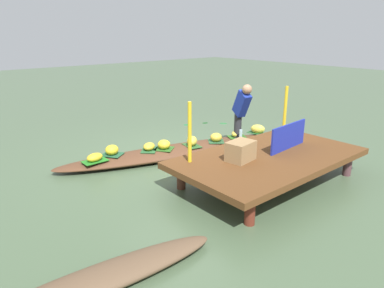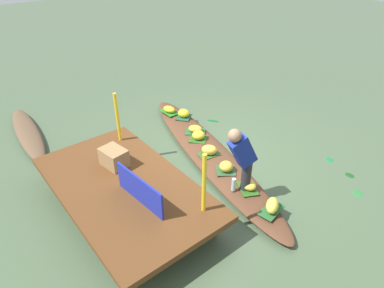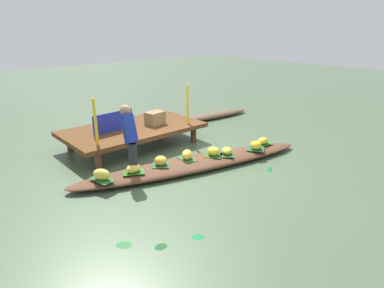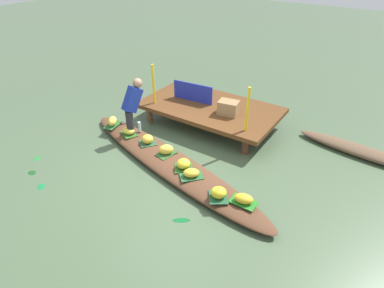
{
  "view_description": "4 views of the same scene",
  "coord_description": "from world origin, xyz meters",
  "px_view_note": "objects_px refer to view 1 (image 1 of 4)",
  "views": [
    {
      "loc": [
        4.24,
        5.32,
        2.42
      ],
      "look_at": [
        0.26,
        0.58,
        0.42
      ],
      "focal_mm": 32.93,
      "sensor_mm": 36.0,
      "label": 1
    },
    {
      "loc": [
        -4.04,
        3.67,
        3.8
      ],
      "look_at": [
        -0.04,
        0.45,
        0.51
      ],
      "focal_mm": 31.31,
      "sensor_mm": 36.0,
      "label": 2
    },
    {
      "loc": [
        -4.19,
        -4.67,
        2.73
      ],
      "look_at": [
        0.23,
        0.37,
        0.36
      ],
      "focal_mm": 31.19,
      "sensor_mm": 36.0,
      "label": 3
    },
    {
      "loc": [
        3.31,
        -4.16,
        3.86
      ],
      "look_at": [
        0.34,
        0.31,
        0.48
      ],
      "focal_mm": 30.89,
      "sensor_mm": 36.0,
      "label": 4
    }
  ],
  "objects_px": {
    "water_bottle": "(241,135)",
    "produce_crate": "(241,151)",
    "vendor_boat": "(183,150)",
    "banana_bunch_3": "(237,134)",
    "banana_bunch_4": "(258,129)",
    "banana_bunch_0": "(112,150)",
    "banana_bunch_2": "(149,146)",
    "vendor_person": "(241,108)",
    "banana_bunch_7": "(216,137)",
    "banana_bunch_6": "(192,141)",
    "market_banner": "(288,136)",
    "banana_bunch_5": "(164,144)",
    "moored_boat": "(100,279)",
    "banana_bunch_1": "(95,157)"
  },
  "relations": [
    {
      "from": "banana_bunch_6",
      "to": "banana_bunch_4",
      "type": "bearing_deg",
      "value": 171.47
    },
    {
      "from": "banana_bunch_4",
      "to": "market_banner",
      "type": "distance_m",
      "value": 2.0
    },
    {
      "from": "banana_bunch_4",
      "to": "market_banner",
      "type": "relative_size",
      "value": 0.31
    },
    {
      "from": "banana_bunch_1",
      "to": "water_bottle",
      "type": "bearing_deg",
      "value": 164.5
    },
    {
      "from": "banana_bunch_7",
      "to": "banana_bunch_0",
      "type": "bearing_deg",
      "value": -17.55
    },
    {
      "from": "banana_bunch_2",
      "to": "vendor_person",
      "type": "height_order",
      "value": "vendor_person"
    },
    {
      "from": "banana_bunch_3",
      "to": "banana_bunch_7",
      "type": "distance_m",
      "value": 0.59
    },
    {
      "from": "vendor_boat",
      "to": "market_banner",
      "type": "relative_size",
      "value": 4.97
    },
    {
      "from": "banana_bunch_0",
      "to": "produce_crate",
      "type": "height_order",
      "value": "produce_crate"
    },
    {
      "from": "banana_bunch_6",
      "to": "produce_crate",
      "type": "xyz_separation_m",
      "value": [
        0.45,
        1.72,
        0.34
      ]
    },
    {
      "from": "banana_bunch_3",
      "to": "banana_bunch_4",
      "type": "xyz_separation_m",
      "value": [
        -0.58,
        0.09,
        0.02
      ]
    },
    {
      "from": "banana_bunch_5",
      "to": "market_banner",
      "type": "distance_m",
      "value": 2.4
    },
    {
      "from": "vendor_person",
      "to": "banana_bunch_3",
      "type": "bearing_deg",
      "value": -110.85
    },
    {
      "from": "produce_crate",
      "to": "banana_bunch_7",
      "type": "bearing_deg",
      "value": -122.37
    },
    {
      "from": "banana_bunch_3",
      "to": "vendor_person",
      "type": "relative_size",
      "value": 0.23
    },
    {
      "from": "banana_bunch_3",
      "to": "banana_bunch_4",
      "type": "relative_size",
      "value": 0.88
    },
    {
      "from": "market_banner",
      "to": "water_bottle",
      "type": "bearing_deg",
      "value": -111.34
    },
    {
      "from": "water_bottle",
      "to": "produce_crate",
      "type": "relative_size",
      "value": 0.53
    },
    {
      "from": "banana_bunch_3",
      "to": "banana_bunch_6",
      "type": "height_order",
      "value": "banana_bunch_6"
    },
    {
      "from": "moored_boat",
      "to": "banana_bunch_5",
      "type": "xyz_separation_m",
      "value": [
        -2.65,
        -2.62,
        0.19
      ]
    },
    {
      "from": "banana_bunch_2",
      "to": "banana_bunch_6",
      "type": "relative_size",
      "value": 1.02
    },
    {
      "from": "banana_bunch_1",
      "to": "water_bottle",
      "type": "relative_size",
      "value": 1.33
    },
    {
      "from": "vendor_person",
      "to": "vendor_boat",
      "type": "bearing_deg",
      "value": -18.67
    },
    {
      "from": "produce_crate",
      "to": "banana_bunch_0",
      "type": "bearing_deg",
      "value": -64.99
    },
    {
      "from": "vendor_boat",
      "to": "water_bottle",
      "type": "xyz_separation_m",
      "value": [
        -1.17,
        0.49,
        0.21
      ]
    },
    {
      "from": "banana_bunch_5",
      "to": "water_bottle",
      "type": "bearing_deg",
      "value": 159.92
    },
    {
      "from": "banana_bunch_0",
      "to": "moored_boat",
      "type": "bearing_deg",
      "value": 60.19
    },
    {
      "from": "vendor_boat",
      "to": "banana_bunch_3",
      "type": "distance_m",
      "value": 1.33
    },
    {
      "from": "banana_bunch_5",
      "to": "banana_bunch_6",
      "type": "height_order",
      "value": "banana_bunch_6"
    },
    {
      "from": "produce_crate",
      "to": "water_bottle",
      "type": "bearing_deg",
      "value": -137.89
    },
    {
      "from": "vendor_boat",
      "to": "vendor_person",
      "type": "bearing_deg",
      "value": 175.11
    },
    {
      "from": "banana_bunch_3",
      "to": "water_bottle",
      "type": "xyz_separation_m",
      "value": [
        0.12,
        0.22,
        0.04
      ]
    },
    {
      "from": "vendor_boat",
      "to": "banana_bunch_0",
      "type": "distance_m",
      "value": 1.45
    },
    {
      "from": "banana_bunch_4",
      "to": "banana_bunch_6",
      "type": "relative_size",
      "value": 1.1
    },
    {
      "from": "banana_bunch_2",
      "to": "banana_bunch_3",
      "type": "height_order",
      "value": "banana_bunch_3"
    },
    {
      "from": "vendor_boat",
      "to": "vendor_person",
      "type": "relative_size",
      "value": 4.25
    },
    {
      "from": "banana_bunch_2",
      "to": "banana_bunch_4",
      "type": "height_order",
      "value": "banana_bunch_4"
    },
    {
      "from": "produce_crate",
      "to": "moored_boat",
      "type": "bearing_deg",
      "value": 14.3
    },
    {
      "from": "water_bottle",
      "to": "produce_crate",
      "type": "height_order",
      "value": "produce_crate"
    },
    {
      "from": "banana_bunch_2",
      "to": "produce_crate",
      "type": "relative_size",
      "value": 0.67
    },
    {
      "from": "banana_bunch_2",
      "to": "water_bottle",
      "type": "xyz_separation_m",
      "value": [
        -1.85,
        0.71,
        0.04
      ]
    },
    {
      "from": "moored_boat",
      "to": "banana_bunch_7",
      "type": "relative_size",
      "value": 10.58
    },
    {
      "from": "banana_bunch_7",
      "to": "banana_bunch_6",
      "type": "bearing_deg",
      "value": -10.71
    },
    {
      "from": "banana_bunch_4",
      "to": "water_bottle",
      "type": "distance_m",
      "value": 0.72
    },
    {
      "from": "banana_bunch_0",
      "to": "banana_bunch_7",
      "type": "distance_m",
      "value": 2.18
    },
    {
      "from": "moored_boat",
      "to": "banana_bunch_6",
      "type": "distance_m",
      "value": 4.03
    },
    {
      "from": "banana_bunch_7",
      "to": "vendor_person",
      "type": "xyz_separation_m",
      "value": [
        -0.53,
        0.2,
        0.59
      ]
    },
    {
      "from": "banana_bunch_3",
      "to": "banana_bunch_7",
      "type": "xyz_separation_m",
      "value": [
        0.58,
        -0.06,
        0.01
      ]
    },
    {
      "from": "banana_bunch_3",
      "to": "produce_crate",
      "type": "relative_size",
      "value": 0.63
    },
    {
      "from": "banana_bunch_0",
      "to": "banana_bunch_3",
      "type": "height_order",
      "value": "banana_bunch_0"
    }
  ]
}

